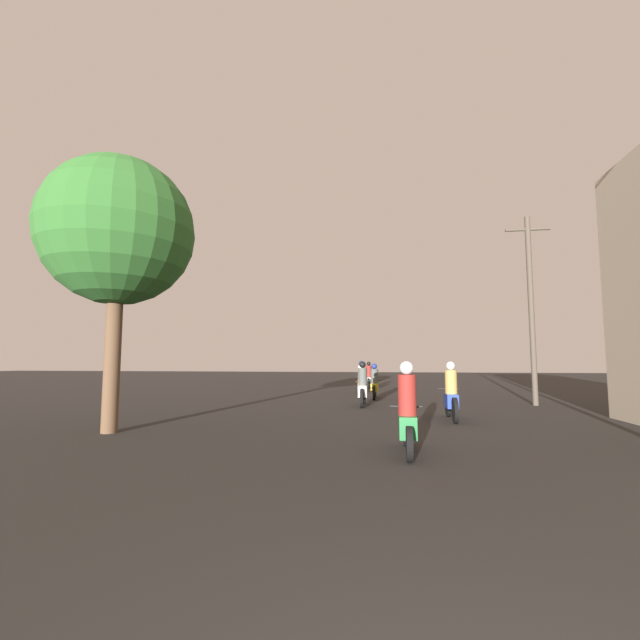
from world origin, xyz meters
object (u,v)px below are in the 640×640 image
motorcycle_white (363,388)px  motorcycle_yellow (375,385)px  motorcycle_orange (361,380)px  motorcycle_green (407,416)px  street_tree (118,232)px  utility_pole_far (531,305)px  motorcycle_blue (451,396)px  motorcycle_silver (369,377)px

motorcycle_white → motorcycle_yellow: bearing=93.5°
motorcycle_yellow → motorcycle_orange: size_ratio=0.92×
motorcycle_green → motorcycle_yellow: size_ratio=0.98×
motorcycle_green → street_tree: (-6.60, 1.14, 4.01)m
motorcycle_orange → utility_pole_far: utility_pole_far is taller
motorcycle_yellow → motorcycle_green: bearing=-90.6°
motorcycle_blue → motorcycle_orange: bearing=103.2°
motorcycle_silver → street_tree: bearing=-105.9°
utility_pole_far → street_tree: 13.99m
motorcycle_green → motorcycle_orange: (-1.69, 13.84, -0.00)m
motorcycle_green → motorcycle_silver: size_ratio=0.90×
motorcycle_blue → motorcycle_yellow: motorcycle_blue is taller
motorcycle_white → motorcycle_silver: size_ratio=0.93×
motorcycle_blue → street_tree: bearing=-162.0°
motorcycle_blue → motorcycle_orange: (-3.07, 9.32, 0.00)m
utility_pole_far → street_tree: size_ratio=1.10×
motorcycle_yellow → utility_pole_far: bearing=-22.6°
motorcycle_white → utility_pole_far: bearing=20.5°
motorcycle_yellow → motorcycle_orange: (-0.76, 3.07, 0.05)m
motorcycle_green → motorcycle_yellow: (-0.93, 10.77, -0.05)m
motorcycle_yellow → street_tree: size_ratio=0.30×
motorcycle_white → utility_pole_far: (6.20, 1.20, 3.06)m
motorcycle_white → street_tree: street_tree is taller
motorcycle_silver → utility_pole_far: utility_pole_far is taller
motorcycle_blue → utility_pole_far: 6.47m
motorcycle_white → motorcycle_orange: (-0.44, 6.07, 0.00)m
street_tree → motorcycle_white: bearing=51.1°
motorcycle_white → street_tree: (-5.35, -6.63, 4.02)m
motorcycle_white → motorcycle_blue: bearing=-41.4°
motorcycle_green → utility_pole_far: bearing=62.5°
motorcycle_yellow → utility_pole_far: size_ratio=0.27×
motorcycle_white → utility_pole_far: 7.02m
motorcycle_silver → motorcycle_green: bearing=-84.4°
motorcycle_green → motorcycle_blue: size_ratio=0.92×
motorcycle_blue → motorcycle_silver: motorcycle_blue is taller
motorcycle_blue → street_tree: (-7.98, -3.39, 4.01)m
street_tree → motorcycle_yellow: bearing=59.5°
motorcycle_green → motorcycle_silver: 18.11m
motorcycle_yellow → motorcycle_orange: motorcycle_orange is taller
motorcycle_blue → motorcycle_silver: (-2.88, 13.52, -0.02)m
motorcycle_blue → motorcycle_white: motorcycle_blue is taller
motorcycle_blue → utility_pole_far: bearing=46.2°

